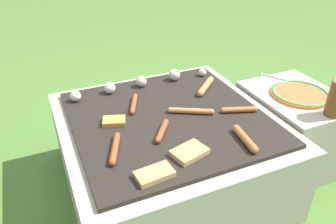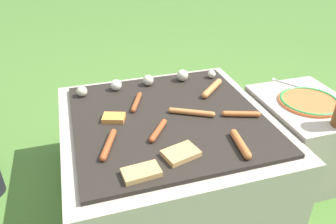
# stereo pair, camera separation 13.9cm
# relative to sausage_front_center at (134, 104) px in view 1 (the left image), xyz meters

# --- Properties ---
(ground_plane) EXTENTS (14.00, 14.00, 0.00)m
(ground_plane) POSITION_rel_sausage_front_center_xyz_m (0.11, -0.14, -0.40)
(ground_plane) COLOR #47702D
(grill) EXTENTS (0.90, 0.90, 0.39)m
(grill) POSITION_rel_sausage_front_center_xyz_m (0.11, -0.14, -0.21)
(grill) COLOR #A89E8C
(grill) RESTS_ON ground_plane
(side_ledge) EXTENTS (0.39, 0.49, 0.39)m
(side_ledge) POSITION_rel_sausage_front_center_xyz_m (0.76, -0.21, -0.21)
(side_ledge) COLOR #A89E8C
(side_ledge) RESTS_ON ground_plane
(sausage_front_left) EXTENTS (0.10, 0.13, 0.02)m
(sausage_front_left) POSITION_rel_sausage_front_center_xyz_m (0.03, -0.25, 0.00)
(sausage_front_left) COLOR #93421E
(sausage_front_left) RESTS_ON grill
(sausage_back_right) EXTENTS (0.09, 0.17, 0.02)m
(sausage_back_right) POSITION_rel_sausage_front_center_xyz_m (-0.17, -0.29, 0.00)
(sausage_back_right) COLOR #93421E
(sausage_back_right) RESTS_ON grill
(sausage_mid_left) EXTENTS (0.05, 0.17, 0.03)m
(sausage_mid_left) POSITION_rel_sausage_front_center_xyz_m (0.30, -0.43, 0.00)
(sausage_mid_left) COLOR #B7602D
(sausage_mid_left) RESTS_ON grill
(sausage_front_center) EXTENTS (0.08, 0.16, 0.02)m
(sausage_front_center) POSITION_rel_sausage_front_center_xyz_m (0.00, 0.00, 0.00)
(sausage_front_center) COLOR #93421E
(sausage_front_center) RESTS_ON grill
(sausage_front_right) EXTENTS (0.18, 0.11, 0.02)m
(sausage_front_right) POSITION_rel_sausage_front_center_xyz_m (0.21, -0.16, 0.00)
(sausage_front_right) COLOR #C6753D
(sausage_front_right) RESTS_ON grill
(sausage_back_center) EXTENTS (0.16, 0.15, 0.03)m
(sausage_back_center) POSITION_rel_sausage_front_center_xyz_m (0.38, 0.02, 0.00)
(sausage_back_center) COLOR #C6753D
(sausage_back_center) RESTS_ON grill
(sausage_back_left) EXTENTS (0.16, 0.07, 0.02)m
(sausage_back_left) POSITION_rel_sausage_front_center_xyz_m (0.40, -0.23, 0.00)
(sausage_back_left) COLOR #B7602D
(sausage_back_left) RESTS_ON grill
(bread_slice_right) EXTENTS (0.14, 0.12, 0.02)m
(bread_slice_right) POSITION_rel_sausage_front_center_xyz_m (0.07, -0.41, -0.00)
(bread_slice_right) COLOR tan
(bread_slice_right) RESTS_ON grill
(bread_slice_left) EXTENTS (0.13, 0.08, 0.02)m
(bread_slice_left) POSITION_rel_sausage_front_center_xyz_m (-0.09, -0.47, -0.00)
(bread_slice_left) COLOR tan
(bread_slice_left) RESTS_ON grill
(bread_slice_center) EXTENTS (0.11, 0.09, 0.02)m
(bread_slice_center) POSITION_rel_sausage_front_center_xyz_m (-0.12, -0.10, -0.00)
(bread_slice_center) COLOR #D18438
(bread_slice_center) RESTS_ON grill
(mushroom_row) EXTENTS (0.71, 0.08, 0.06)m
(mushroom_row) POSITION_rel_sausage_front_center_xyz_m (0.09, 0.17, 0.02)
(mushroom_row) COLOR beige
(mushroom_row) RESTS_ON grill
(plate_colorful) EXTENTS (0.27, 0.27, 0.02)m
(plate_colorful) POSITION_rel_sausage_front_center_xyz_m (0.76, -0.22, -0.00)
(plate_colorful) COLOR orange
(plate_colorful) RESTS_ON side_ledge
(fork_utensil) EXTENTS (0.13, 0.18, 0.01)m
(fork_utensil) POSITION_rel_sausage_front_center_xyz_m (0.79, -0.03, -0.01)
(fork_utensil) COLOR silver
(fork_utensil) RESTS_ON side_ledge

